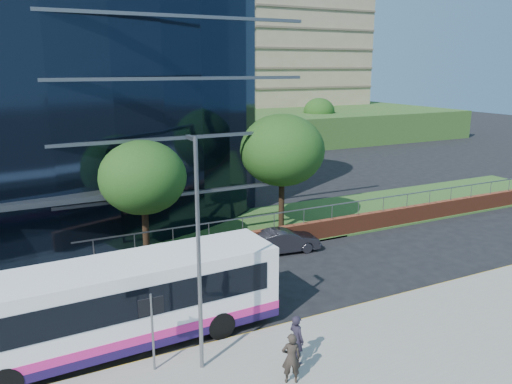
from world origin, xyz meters
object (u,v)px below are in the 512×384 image
city_bus (122,303)px  streetlight_east (198,250)px  pedestrian (297,339)px  street_sign (152,316)px  pedestrian_b (291,358)px  tree_far_d (282,150)px  tree_dist_f (319,111)px  tree_dist_e (218,115)px  tree_far_c (143,178)px  parked_car (284,241)px

city_bus → streetlight_east: bearing=-56.1°
city_bus → pedestrian: (5.11, -4.02, -0.71)m
city_bus → pedestrian: city_bus is taller
street_sign → pedestrian_b: (3.82, -2.69, -1.12)m
tree_far_d → city_bus: bearing=-142.1°
streetlight_east → tree_far_d: bearing=50.6°
street_sign → tree_far_d: 16.61m
tree_dist_f → pedestrian: (-30.94, -45.40, -3.17)m
tree_dist_e → pedestrian_b: bearing=-109.5°
tree_far_c → tree_dist_f: size_ratio=1.08×
streetlight_east → parked_car: bearing=46.5°
street_sign → streetlight_east: (1.50, -0.59, 2.29)m
street_sign → tree_far_c: size_ratio=0.43×
parked_car → pedestrian_b: bearing=158.9°
city_bus → parked_car: city_bus is taller
tree_dist_f → streetlight_east: (-34.00, -44.17, 0.23)m
city_bus → tree_dist_e: bearing=60.7°
tree_dist_f → pedestrian_b: size_ratio=3.46×
tree_dist_e → pedestrian_b: size_ratio=3.73×
tree_far_d → tree_dist_e: tree_far_d is taller
tree_dist_e → city_bus: tree_dist_e is taller
pedestrian → pedestrian_b: size_ratio=1.02×
tree_dist_e → city_bus: bearing=-117.0°
streetlight_east → city_bus: bearing=126.3°
streetlight_east → pedestrian: (3.06, -1.22, -3.40)m
parked_car → city_bus: bearing=127.3°
tree_dist_e → streetlight_east: (-18.00, -42.17, -0.10)m
parked_car → streetlight_east: bearing=144.1°
street_sign → streetlight_east: 2.80m
parked_car → pedestrian_b: size_ratio=2.30×
pedestrian → street_sign: bearing=57.6°
tree_far_d → pedestrian: size_ratio=4.17×
tree_far_c → parked_car: tree_far_c is taller
street_sign → city_bus: city_bus is taller
tree_far_c → tree_dist_f: tree_far_c is taller
tree_far_c → city_bus: (-3.05, -8.38, -2.79)m
tree_dist_f → pedestrian_b: (-31.68, -46.28, -3.19)m
street_sign → pedestrian: size_ratio=1.57×
street_sign → tree_far_c: 11.14m
city_bus → pedestrian_b: 6.61m
city_bus → pedestrian: 6.53m
tree_far_d → pedestrian: (-6.94, -13.40, -4.15)m
tree_dist_f → city_bus: 54.94m
tree_dist_f → parked_car: (-25.80, -35.53, -3.55)m
tree_dist_f → pedestrian: tree_dist_f is taller
streetlight_east → parked_car: streetlight_east is taller
pedestrian → pedestrian_b: bearing=129.6°
streetlight_east → pedestrian: streetlight_east is taller
street_sign → tree_dist_e: size_ratio=0.43×
tree_far_c → pedestrian_b: 13.80m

